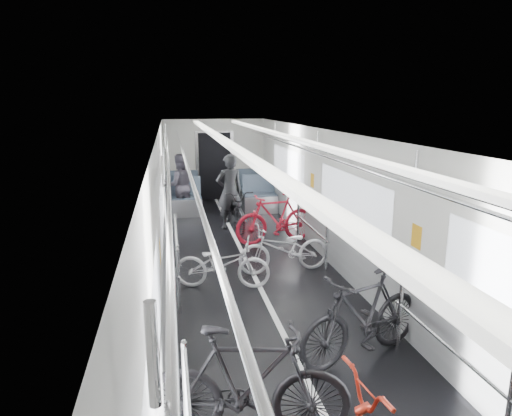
{
  "coord_description": "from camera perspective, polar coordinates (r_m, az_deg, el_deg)",
  "views": [
    {
      "loc": [
        -1.33,
        -6.67,
        2.88
      ],
      "look_at": [
        0.0,
        0.32,
        1.23
      ],
      "focal_mm": 32.0,
      "sensor_mm": 36.0,
      "label": 1
    }
  ],
  "objects": [
    {
      "name": "bike_right_mid",
      "position": [
        7.88,
        3.59,
        -5.1
      ],
      "size": [
        1.67,
        0.71,
        0.85
      ],
      "primitive_type": "imported",
      "rotation": [
        0.0,
        0.0,
        -1.48
      ],
      "color": "#BCBBC1",
      "rests_on": "floor"
    },
    {
      "name": "bike_right_near",
      "position": [
        5.43,
        13.19,
        -12.98
      ],
      "size": [
        1.83,
        1.07,
        1.06
      ],
      "primitive_type": "imported",
      "rotation": [
        0.0,
        0.0,
        -1.22
      ],
      "color": "black",
      "rests_on": "floor"
    },
    {
      "name": "car_shell",
      "position": [
        8.74,
        -1.78,
        1.49
      ],
      "size": [
        3.02,
        14.01,
        2.41
      ],
      "color": "black",
      "rests_on": "ground"
    },
    {
      "name": "bike_left_mid",
      "position": [
        4.16,
        -1.07,
        -21.21
      ],
      "size": [
        1.86,
        0.87,
        1.08
      ],
      "primitive_type": "imported",
      "rotation": [
        0.0,
        0.0,
        1.36
      ],
      "color": "black",
      "rests_on": "floor"
    },
    {
      "name": "bike_right_far",
      "position": [
        9.49,
        2.49,
        -1.25
      ],
      "size": [
        1.84,
        0.83,
        1.07
      ],
      "primitive_type": "imported",
      "rotation": [
        0.0,
        0.0,
        -1.38
      ],
      "color": "#B31627",
      "rests_on": "floor"
    },
    {
      "name": "bike_left_far",
      "position": [
        7.27,
        -4.25,
        -6.94
      ],
      "size": [
        1.59,
        0.86,
        0.79
      ],
      "primitive_type": "imported",
      "rotation": [
        0.0,
        0.0,
        1.34
      ],
      "color": "silver",
      "rests_on": "floor"
    },
    {
      "name": "person_seated",
      "position": [
        11.86,
        -9.51,
        2.82
      ],
      "size": [
        0.88,
        0.74,
        1.61
      ],
      "primitive_type": "imported",
      "rotation": [
        0.0,
        0.0,
        3.32
      ],
      "color": "#333038",
      "rests_on": "floor"
    },
    {
      "name": "bike_aisle",
      "position": [
        10.54,
        -2.85,
        -0.09
      ],
      "size": [
        0.88,
        1.91,
        0.97
      ],
      "primitive_type": "imported",
      "rotation": [
        0.0,
        0.0,
        0.13
      ],
      "color": "black",
      "rests_on": "floor"
    },
    {
      "name": "person_standing",
      "position": [
        10.55,
        -3.35,
        2.06
      ],
      "size": [
        0.71,
        0.54,
        1.74
      ],
      "primitive_type": "imported",
      "rotation": [
        0.0,
        0.0,
        3.35
      ],
      "color": "black",
      "rests_on": "floor"
    }
  ]
}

